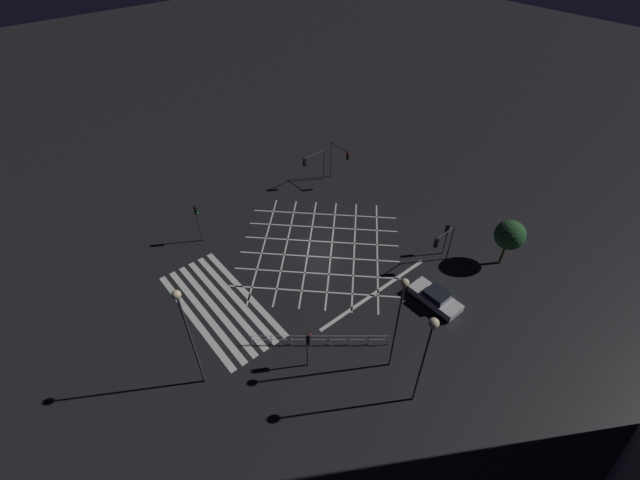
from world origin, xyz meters
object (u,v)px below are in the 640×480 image
(traffic_light_nw_main, at_px, (340,156))
(waiting_car, at_px, (436,298))
(traffic_light_ne_cross, at_px, (443,242))
(street_lamp_east, at_px, (400,308))
(traffic_light_ne_main, at_px, (447,233))
(street_lamp_west, at_px, (429,341))
(traffic_light_se_cross, at_px, (308,343))
(street_lamp_far, at_px, (185,321))
(traffic_light_sw_main, at_px, (197,216))
(street_tree_near, at_px, (510,235))
(traffic_light_nw_cross, at_px, (313,162))

(traffic_light_nw_main, relative_size, waiting_car, 1.03)
(traffic_light_nw_main, bearing_deg, traffic_light_ne_cross, -8.50)
(traffic_light_nw_main, relative_size, street_lamp_east, 0.51)
(traffic_light_ne_cross, relative_size, waiting_car, 0.90)
(traffic_light_ne_cross, height_order, waiting_car, traffic_light_ne_cross)
(traffic_light_ne_cross, distance_m, waiting_car, 4.87)
(traffic_light_ne_main, xyz_separation_m, traffic_light_nw_main, (-14.56, 0.60, 0.89))
(traffic_light_nw_main, distance_m, street_lamp_east, 23.45)
(street_lamp_west, bearing_deg, traffic_light_se_cross, -150.70)
(street_lamp_far, bearing_deg, traffic_light_ne_cross, 81.83)
(street_lamp_west, bearing_deg, waiting_car, 119.52)
(street_lamp_east, xyz_separation_m, waiting_car, (-1.58, 6.94, -5.54))
(traffic_light_se_cross, relative_size, street_lamp_far, 0.38)
(traffic_light_sw_main, bearing_deg, traffic_light_nw_main, 87.34)
(traffic_light_ne_cross, bearing_deg, traffic_light_se_cross, 1.95)
(traffic_light_se_cross, height_order, traffic_light_ne_main, traffic_light_se_cross)
(traffic_light_ne_cross, height_order, street_lamp_east, street_lamp_east)
(traffic_light_nw_main, height_order, street_tree_near, street_tree_near)
(traffic_light_se_cross, xyz_separation_m, street_lamp_west, (6.40, 3.59, 3.88))
(traffic_light_ne_cross, relative_size, street_tree_near, 0.86)
(traffic_light_ne_cross, bearing_deg, traffic_light_ne_main, -155.27)
(traffic_light_se_cross, relative_size, traffic_light_ne_cross, 0.90)
(traffic_light_se_cross, xyz_separation_m, waiting_car, (2.06, 11.26, -1.87))
(street_tree_near, bearing_deg, traffic_light_ne_cross, -125.85)
(traffic_light_ne_main, relative_size, waiting_car, 0.78)
(traffic_light_sw_main, distance_m, street_lamp_west, 23.43)
(traffic_light_se_cross, bearing_deg, traffic_light_nw_main, 42.88)
(traffic_light_ne_main, bearing_deg, waiting_car, 122.75)
(traffic_light_nw_main, relative_size, street_tree_near, 0.99)
(traffic_light_se_cross, distance_m, traffic_light_ne_main, 16.51)
(traffic_light_se_cross, bearing_deg, street_lamp_west, -60.70)
(street_lamp_far, bearing_deg, street_lamp_west, 44.78)
(street_tree_near, bearing_deg, street_lamp_far, -103.88)
(traffic_light_ne_main, distance_m, traffic_light_nw_cross, 16.27)
(street_lamp_west, bearing_deg, street_lamp_east, 165.21)
(traffic_light_nw_main, xyz_separation_m, traffic_light_ne_cross, (15.34, -2.29, -0.43))
(street_tree_near, height_order, waiting_car, street_tree_near)
(traffic_light_sw_main, height_order, street_lamp_east, street_lamp_east)
(traffic_light_nw_main, relative_size, traffic_light_nw_cross, 1.18)
(street_lamp_far, bearing_deg, traffic_light_ne_main, 84.38)
(traffic_light_nw_main, distance_m, waiting_car, 19.00)
(waiting_car, bearing_deg, street_tree_near, -95.31)
(traffic_light_ne_main, distance_m, street_tree_near, 5.08)
(street_lamp_east, bearing_deg, traffic_light_ne_main, 112.09)
(traffic_light_sw_main, xyz_separation_m, traffic_light_ne_main, (15.32, 15.79, -0.60))
(traffic_light_nw_main, height_order, street_lamp_east, street_lamp_east)
(traffic_light_ne_main, bearing_deg, traffic_light_ne_cross, 114.73)
(traffic_light_nw_main, relative_size, street_lamp_west, 0.53)
(traffic_light_ne_cross, height_order, traffic_light_nw_cross, traffic_light_ne_cross)
(traffic_light_nw_cross, height_order, waiting_car, traffic_light_nw_cross)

